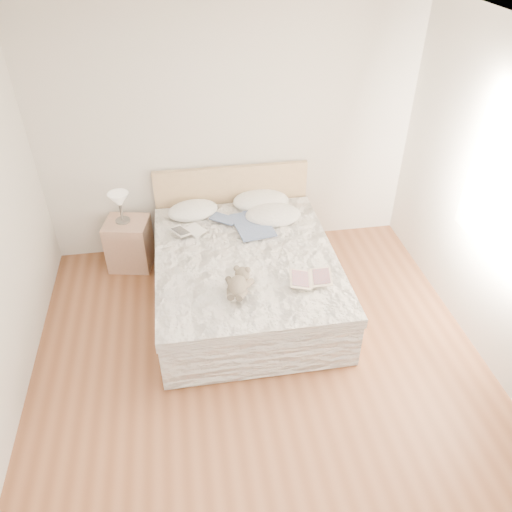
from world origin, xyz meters
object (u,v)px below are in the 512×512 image
object	(u,v)px
nightstand	(129,244)
childrens_book	(311,279)
photo_book	(188,231)
bed	(245,274)
table_lamp	(119,201)
teddy_bear	(237,291)

from	to	relation	value
nightstand	childrens_book	size ratio (longest dim) A/B	1.43
nightstand	photo_book	bearing A→B (deg)	-31.27
bed	childrens_book	distance (m)	0.83
photo_book	childrens_book	world-z (taller)	childrens_book
table_lamp	teddy_bear	world-z (taller)	table_lamp
nightstand	table_lamp	xyz separation A→B (m)	(-0.03, 0.02, 0.52)
bed	photo_book	distance (m)	0.72
bed	nightstand	world-z (taller)	bed
photo_book	bed	bearing A→B (deg)	-69.88
bed	teddy_bear	xyz separation A→B (m)	(-0.15, -0.66, 0.34)
bed	nightstand	distance (m)	1.40
childrens_book	nightstand	bearing A→B (deg)	152.49
photo_book	teddy_bear	size ratio (longest dim) A/B	0.99
table_lamp	childrens_book	world-z (taller)	table_lamp
nightstand	teddy_bear	distance (m)	1.79
teddy_bear	childrens_book	bearing A→B (deg)	24.81
photo_book	nightstand	bearing A→B (deg)	114.14
table_lamp	photo_book	world-z (taller)	table_lamp
bed	photo_book	world-z (taller)	bed
photo_book	teddy_bear	bearing A→B (deg)	-104.79
bed	teddy_bear	bearing A→B (deg)	-103.29
table_lamp	nightstand	bearing A→B (deg)	-38.21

